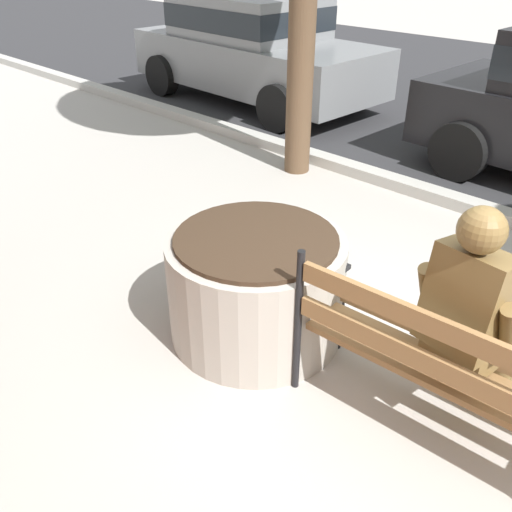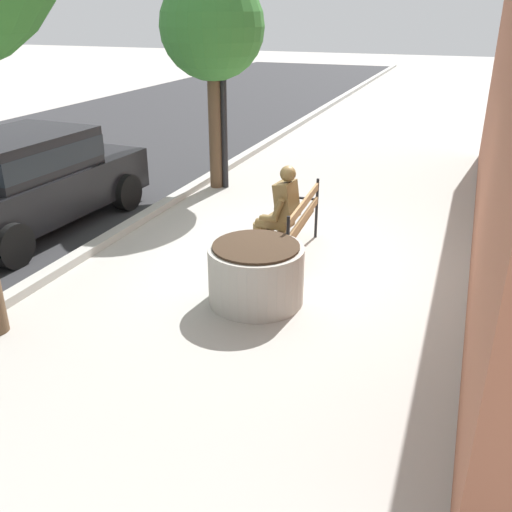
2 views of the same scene
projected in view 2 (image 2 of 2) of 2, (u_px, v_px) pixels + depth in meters
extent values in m
plane|color=#ADA8A0|center=(296.00, 259.00, 8.12)|extent=(80.00, 80.00, 0.00)
cube|color=#B2AFA8|center=(123.00, 229.00, 9.04)|extent=(60.00, 0.20, 0.12)
cube|color=#9E5B42|center=(512.00, 121.00, 7.80)|extent=(12.00, 0.50, 3.75)
cube|color=olive|center=(297.00, 229.00, 7.97)|extent=(1.70, 0.20, 0.04)
cube|color=olive|center=(285.00, 227.00, 8.02)|extent=(1.70, 0.20, 0.04)
cube|color=olive|center=(273.00, 226.00, 8.07)|extent=(1.70, 0.20, 0.04)
cube|color=olive|center=(304.00, 218.00, 7.87)|extent=(1.70, 0.13, 0.11)
cube|color=olive|center=(304.00, 203.00, 7.78)|extent=(1.70, 0.13, 0.11)
cylinder|color=black|center=(253.00, 265.00, 7.40)|extent=(0.04, 0.04, 0.45)
cylinder|color=black|center=(288.00, 251.00, 7.16)|extent=(0.04, 0.04, 0.95)
cube|color=black|center=(267.00, 238.00, 7.18)|extent=(0.06, 0.48, 0.03)
cylinder|color=black|center=(287.00, 220.00, 8.93)|extent=(0.04, 0.04, 0.45)
cylinder|color=black|center=(317.00, 208.00, 8.70)|extent=(0.04, 0.04, 0.95)
cube|color=black|center=(300.00, 198.00, 8.72)|extent=(0.06, 0.48, 0.03)
cube|color=brown|center=(280.00, 221.00, 7.94)|extent=(0.38, 0.36, 0.16)
cube|color=brown|center=(287.00, 200.00, 7.77)|extent=(0.39, 0.33, 0.55)
sphere|color=brown|center=(288.00, 174.00, 7.61)|extent=(0.22, 0.22, 0.22)
cylinder|color=brown|center=(278.00, 208.00, 7.62)|extent=(0.11, 0.19, 0.29)
cylinder|color=brown|center=(269.00, 219.00, 7.74)|extent=(0.11, 0.27, 0.10)
cylinder|color=brown|center=(292.00, 199.00, 7.97)|extent=(0.11, 0.19, 0.29)
cylinder|color=brown|center=(283.00, 209.00, 8.11)|extent=(0.11, 0.27, 0.10)
cylinder|color=brown|center=(268.00, 224.00, 7.94)|extent=(0.17, 0.38, 0.14)
cylinder|color=brown|center=(257.00, 239.00, 8.13)|extent=(0.11, 0.11, 0.50)
cube|color=brown|center=(253.00, 252.00, 8.24)|extent=(0.14, 0.25, 0.07)
cylinder|color=brown|center=(274.00, 220.00, 8.09)|extent=(0.17, 0.38, 0.14)
cylinder|color=brown|center=(262.00, 235.00, 8.28)|extent=(0.11, 0.11, 0.50)
cube|color=brown|center=(259.00, 248.00, 8.39)|extent=(0.14, 0.25, 0.07)
cube|color=brown|center=(261.00, 242.00, 8.49)|extent=(0.30, 0.21, 0.16)
cylinder|color=#A8A399|center=(256.00, 274.00, 6.82)|extent=(1.16, 1.16, 0.71)
cylinder|color=#38281C|center=(256.00, 246.00, 6.67)|extent=(1.04, 1.04, 0.03)
cylinder|color=brown|center=(215.00, 128.00, 10.93)|extent=(0.25, 0.25, 2.34)
sphere|color=#387A33|center=(212.00, 26.00, 10.19)|extent=(1.92, 1.92, 1.92)
cube|color=black|center=(32.00, 191.00, 9.05)|extent=(4.17, 1.88, 0.70)
cube|color=black|center=(18.00, 154.00, 8.66)|extent=(2.20, 1.66, 0.60)
cube|color=black|center=(18.00, 154.00, 8.66)|extent=(2.21, 1.67, 0.33)
cylinder|color=black|center=(51.00, 182.00, 10.60)|extent=(0.65, 0.25, 0.64)
cylinder|color=black|center=(127.00, 192.00, 9.98)|extent=(0.65, 0.25, 0.64)
cylinder|color=black|center=(12.00, 246.00, 7.74)|extent=(0.65, 0.25, 0.64)
cylinder|color=black|center=(224.00, 95.00, 10.65)|extent=(0.12, 0.12, 3.60)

